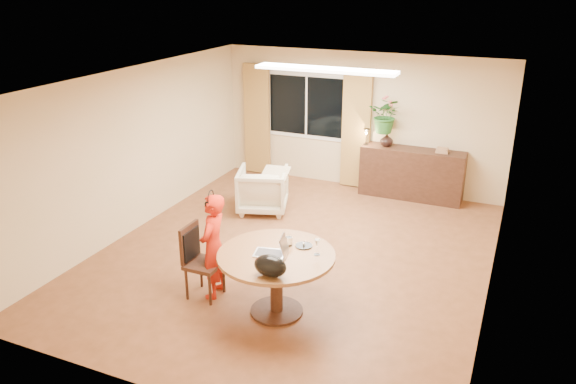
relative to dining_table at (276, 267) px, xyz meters
The scene contains 24 objects.
floor 1.66m from the dining_table, 104.90° to the left, with size 6.50×6.50×0.00m, color brown.
ceiling 2.49m from the dining_table, 104.90° to the left, with size 6.50×6.50×0.00m, color white.
wall_back 4.80m from the dining_table, 94.77° to the left, with size 5.50×5.50×0.00m, color #CAB583.
wall_left 3.54m from the dining_table, 154.74° to the left, with size 6.50×6.50×0.00m, color #CAB583.
wall_right 2.86m from the dining_table, 32.21° to the left, with size 6.50×6.50×0.00m, color #CAB583.
window 5.02m from the dining_table, 107.59° to the left, with size 1.70×0.03×1.30m.
curtain_left 5.32m from the dining_table, 118.75° to the left, with size 0.55×0.08×2.25m, color brown.
curtain_right 4.69m from the dining_table, 95.48° to the left, with size 0.55×0.08×2.25m, color brown.
ceiling_panel 3.33m from the dining_table, 98.37° to the left, with size 2.20×0.35×0.05m, color white.
dining_table is the anchor object (origin of this frame).
dining_chair 1.01m from the dining_table, behind, with size 0.47×0.42×0.97m, color black, non-canonical shape.
child 0.91m from the dining_table, behind, with size 0.33×0.51×1.39m, color red.
laptop 0.31m from the dining_table, 151.64° to the right, with size 0.39×0.26×0.26m, color #B7B7BC, non-canonical shape.
tumbler 0.35m from the dining_table, 78.46° to the left, with size 0.08×0.08×0.11m, color white, non-canonical shape.
wine_glass 0.56m from the dining_table, 20.52° to the left, with size 0.07×0.07×0.20m, color white, non-canonical shape.
pot_lid 0.43m from the dining_table, 53.49° to the left, with size 0.21×0.21×0.03m, color white, non-canonical shape.
handbag 0.61m from the dining_table, 72.35° to the right, with size 0.38×0.22×0.25m, color black, non-canonical shape.
armchair 3.25m from the dining_table, 118.82° to the left, with size 0.83×0.86×0.78m, color #BDB396.
throw 3.09m from the dining_table, 115.04° to the left, with size 0.45×0.55×0.03m, color beige, non-canonical shape.
sideboard 4.55m from the dining_table, 81.20° to the left, with size 1.88×0.46×0.94m, color black.
vase 4.52m from the dining_table, 87.58° to the left, with size 0.24×0.24×0.25m, color black.
bouquet 4.58m from the dining_table, 88.08° to the left, with size 0.59×0.51×0.66m, color #2B6124.
book_stack 4.67m from the dining_table, 75.00° to the left, with size 0.22×0.16×0.09m, color #8E6048, non-canonical shape.
desk_lamp 4.47m from the dining_table, 92.40° to the left, with size 0.13×0.13×0.32m, color black, non-canonical shape.
Camera 1 is at (2.89, -6.88, 3.89)m, focal length 35.00 mm.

